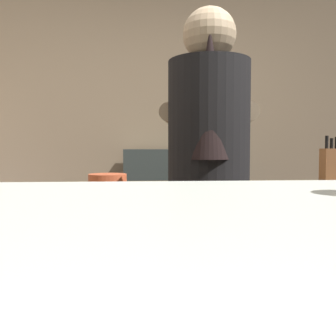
# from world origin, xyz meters

# --- Properties ---
(wall_back) EXTENTS (5.20, 0.10, 2.70)m
(wall_back) POSITION_xyz_m (0.00, 2.20, 1.35)
(wall_back) COLOR #967E61
(wall_back) RESTS_ON ground
(prep_counter) EXTENTS (2.10, 0.60, 0.90)m
(prep_counter) POSITION_xyz_m (0.35, 0.60, 0.45)
(prep_counter) COLOR brown
(prep_counter) RESTS_ON ground
(back_shelf) EXTENTS (0.97, 0.36, 1.10)m
(back_shelf) POSITION_xyz_m (0.10, 1.92, 0.55)
(back_shelf) COLOR #363E3C
(back_shelf) RESTS_ON ground
(bartender) EXTENTS (0.46, 0.54, 1.68)m
(bartender) POSITION_xyz_m (0.05, 0.14, 0.98)
(bartender) COLOR #34262E
(bartender) RESTS_ON ground
(knife_block) EXTENTS (0.10, 0.08, 0.27)m
(knife_block) POSITION_xyz_m (0.82, 0.60, 1.01)
(knife_block) COLOR #925C37
(knife_block) RESTS_ON prep_counter
(mixing_bowl) EXTENTS (0.21, 0.21, 0.06)m
(mixing_bowl) POSITION_xyz_m (-0.42, 0.69, 0.93)
(mixing_bowl) COLOR #C55432
(mixing_bowl) RESTS_ON prep_counter
(chefs_knife) EXTENTS (0.24, 0.11, 0.01)m
(chefs_knife) POSITION_xyz_m (0.33, 0.55, 0.91)
(chefs_knife) COLOR silver
(chefs_knife) RESTS_ON prep_counter
(bottle_olive_oil) EXTENTS (0.07, 0.07, 0.18)m
(bottle_olive_oil) POSITION_xyz_m (0.12, 1.91, 1.17)
(bottle_olive_oil) COLOR black
(bottle_olive_oil) RESTS_ON back_shelf
(bottle_hot_sauce) EXTENTS (0.07, 0.07, 0.25)m
(bottle_hot_sauce) POSITION_xyz_m (0.48, 1.95, 1.19)
(bottle_hot_sauce) COLOR #447D39
(bottle_hot_sauce) RESTS_ON back_shelf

